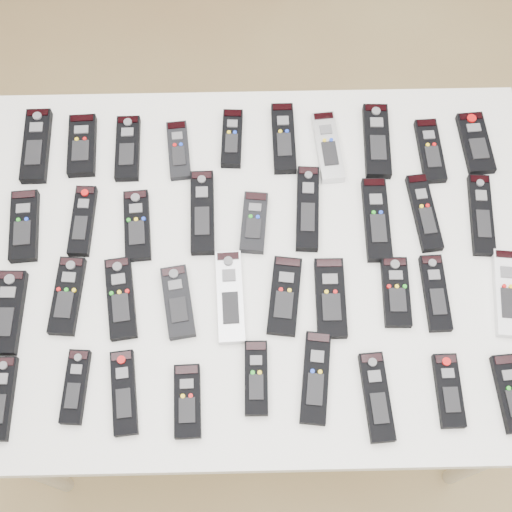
{
  "coord_description": "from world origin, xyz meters",
  "views": [
    {
      "loc": [
        0.04,
        -0.57,
        2.2
      ],
      "look_at": [
        0.05,
        0.03,
        0.8
      ],
      "focal_mm": 50.0,
      "sensor_mm": 36.0,
      "label": 1
    }
  ],
  "objects_px": {
    "remote_33": "(256,378)",
    "remote_7": "(377,141)",
    "remote_22": "(178,302)",
    "remote_25": "(330,298)",
    "remote_34": "(316,378)",
    "remote_3": "(179,151)",
    "remote_5": "(284,138)",
    "remote_28": "(506,293)",
    "remote_13": "(202,212)",
    "remote_36": "(449,391)",
    "remote_2": "(128,148)",
    "remote_37": "(511,393)",
    "remote_35": "(377,397)",
    "remote_8": "(430,151)",
    "remote_17": "(424,213)",
    "remote_1": "(82,146)",
    "remote_14": "(254,223)",
    "remote_6": "(328,147)",
    "remote_10": "(24,226)",
    "remote_24": "(285,296)",
    "remote_31": "(124,393)",
    "remote_27": "(435,293)",
    "remote_12": "(137,226)",
    "remote_11": "(83,221)",
    "remote_18": "(481,215)",
    "remote_20": "(67,296)",
    "remote_32": "(187,401)",
    "remote_19": "(7,312)",
    "remote_26": "(396,292)",
    "remote_9": "(475,143)",
    "table": "(256,270)",
    "remote_15": "(308,208)",
    "remote_23": "(230,297)",
    "remote_29": "(1,398)",
    "remote_21": "(121,298)",
    "remote_0": "(36,146)",
    "remote_4": "(232,139)"
  },
  "relations": [
    {
      "from": "remote_10",
      "to": "remote_32",
      "type": "height_order",
      "value": "same"
    },
    {
      "from": "remote_17",
      "to": "remote_24",
      "type": "xyz_separation_m",
      "value": [
        -0.32,
        -0.19,
        -0.0
      ]
    },
    {
      "from": "remote_6",
      "to": "remote_15",
      "type": "height_order",
      "value": "same"
    },
    {
      "from": "remote_33",
      "to": "remote_7",
      "type": "bearing_deg",
      "value": 62.96
    },
    {
      "from": "remote_19",
      "to": "remote_33",
      "type": "distance_m",
      "value": 0.54
    },
    {
      "from": "remote_10",
      "to": "remote_11",
      "type": "xyz_separation_m",
      "value": [
        0.13,
        0.01,
        -0.0
      ]
    },
    {
      "from": "remote_25",
      "to": "remote_35",
      "type": "distance_m",
      "value": 0.22
    },
    {
      "from": "remote_6",
      "to": "remote_31",
      "type": "bearing_deg",
      "value": -133.1
    },
    {
      "from": "remote_14",
      "to": "remote_28",
      "type": "height_order",
      "value": "remote_14"
    },
    {
      "from": "remote_27",
      "to": "remote_31",
      "type": "height_order",
      "value": "same"
    },
    {
      "from": "remote_23",
      "to": "remote_31",
      "type": "height_order",
      "value": "same"
    },
    {
      "from": "remote_7",
      "to": "remote_22",
      "type": "height_order",
      "value": "same"
    },
    {
      "from": "remote_27",
      "to": "remote_31",
      "type": "bearing_deg",
      "value": -164.41
    },
    {
      "from": "remote_18",
      "to": "remote_20",
      "type": "relative_size",
      "value": 1.14
    },
    {
      "from": "remote_4",
      "to": "remote_29",
      "type": "relative_size",
      "value": 0.89
    },
    {
      "from": "remote_8",
      "to": "remote_19",
      "type": "height_order",
      "value": "remote_19"
    },
    {
      "from": "remote_15",
      "to": "remote_27",
      "type": "distance_m",
      "value": 0.33
    },
    {
      "from": "remote_10",
      "to": "remote_18",
      "type": "xyz_separation_m",
      "value": [
        1.01,
        0.01,
        -0.0
      ]
    },
    {
      "from": "remote_3",
      "to": "remote_28",
      "type": "height_order",
      "value": "remote_28"
    },
    {
      "from": "remote_11",
      "to": "remote_27",
      "type": "distance_m",
      "value": 0.78
    },
    {
      "from": "remote_1",
      "to": "remote_3",
      "type": "relative_size",
      "value": 1.06
    },
    {
      "from": "remote_3",
      "to": "remote_5",
      "type": "xyz_separation_m",
      "value": [
        0.24,
        0.03,
        0.0
      ]
    },
    {
      "from": "remote_26",
      "to": "remote_7",
      "type": "bearing_deg",
      "value": 92.7
    },
    {
      "from": "remote_11",
      "to": "remote_2",
      "type": "bearing_deg",
      "value": 66.96
    },
    {
      "from": "remote_33",
      "to": "remote_10",
      "type": "bearing_deg",
      "value": 145.98
    },
    {
      "from": "remote_6",
      "to": "remote_10",
      "type": "height_order",
      "value": "same"
    },
    {
      "from": "remote_24",
      "to": "remote_32",
      "type": "distance_m",
      "value": 0.3
    },
    {
      "from": "remote_10",
      "to": "remote_24",
      "type": "height_order",
      "value": "remote_10"
    },
    {
      "from": "remote_29",
      "to": "remote_36",
      "type": "bearing_deg",
      "value": 0.77
    },
    {
      "from": "remote_6",
      "to": "remote_31",
      "type": "xyz_separation_m",
      "value": [
        -0.44,
        -0.56,
        -0.0
      ]
    },
    {
      "from": "remote_6",
      "to": "remote_19",
      "type": "relative_size",
      "value": 1.0
    },
    {
      "from": "remote_31",
      "to": "remote_29",
      "type": "bearing_deg",
      "value": 175.47
    },
    {
      "from": "remote_25",
      "to": "remote_34",
      "type": "relative_size",
      "value": 0.93
    },
    {
      "from": "remote_31",
      "to": "remote_17",
      "type": "bearing_deg",
      "value": 25.02
    },
    {
      "from": "table",
      "to": "remote_34",
      "type": "bearing_deg",
      "value": -66.6
    },
    {
      "from": "remote_0",
      "to": "remote_7",
      "type": "bearing_deg",
      "value": -1.02
    },
    {
      "from": "remote_36",
      "to": "remote_2",
      "type": "bearing_deg",
      "value": 138.48
    },
    {
      "from": "remote_3",
      "to": "remote_18",
      "type": "xyz_separation_m",
      "value": [
        0.67,
        -0.18,
        0.0
      ]
    },
    {
      "from": "remote_3",
      "to": "remote_9",
      "type": "relative_size",
      "value": 0.94
    },
    {
      "from": "remote_1",
      "to": "remote_12",
      "type": "distance_m",
      "value": 0.25
    },
    {
      "from": "remote_17",
      "to": "remote_25",
      "type": "relative_size",
      "value": 1.06
    },
    {
      "from": "remote_22",
      "to": "remote_37",
      "type": "bearing_deg",
      "value": -25.91
    },
    {
      "from": "remote_2",
      "to": "remote_33",
      "type": "height_order",
      "value": "remote_33"
    },
    {
      "from": "remote_27",
      "to": "remote_37",
      "type": "relative_size",
      "value": 1.08
    },
    {
      "from": "remote_8",
      "to": "remote_18",
      "type": "distance_m",
      "value": 0.19
    },
    {
      "from": "remote_27",
      "to": "remote_31",
      "type": "distance_m",
      "value": 0.67
    },
    {
      "from": "remote_21",
      "to": "remote_27",
      "type": "relative_size",
      "value": 1.07
    },
    {
      "from": "remote_8",
      "to": "remote_17",
      "type": "distance_m",
      "value": 0.16
    },
    {
      "from": "remote_1",
      "to": "remote_14",
      "type": "height_order",
      "value": "remote_1"
    },
    {
      "from": "remote_28",
      "to": "remote_13",
      "type": "bearing_deg",
      "value": 168.31
    }
  ]
}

